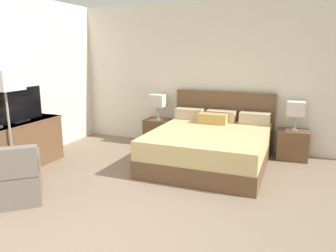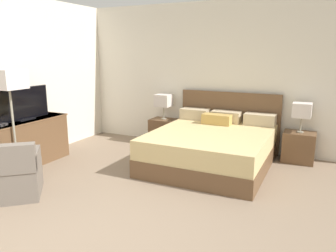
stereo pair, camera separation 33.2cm
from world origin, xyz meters
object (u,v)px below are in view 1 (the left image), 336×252
Objects in this scene: nightstand_right at (293,145)px; floor_lamp at (5,86)px; dresser at (22,144)px; armchair_by_window at (11,180)px; table_lamp_left at (158,101)px; bed at (210,145)px; tv at (17,106)px; table_lamp_right at (296,109)px; nightstand_left at (158,132)px.

nightstand_right is 0.32× the size of floor_lamp.
armchair_by_window is at bearing -50.78° from dresser.
dresser is 1.30m from armchair_by_window.
armchair_by_window is 1.33m from floor_lamp.
floor_lamp is (-1.18, -2.57, 0.48)m from table_lamp_left.
table_lamp_left is at bearing 179.97° from nightstand_right.
table_lamp_left is at bearing 148.77° from bed.
bed is 3.14m from tv.
nightstand_right is 1.03× the size of table_lamp_right.
bed reaches higher than table_lamp_left.
nightstand_left is 1.00× the size of nightstand_right.
nightstand_left is 0.53× the size of tv.
nightstand_right is at bearing 27.29° from dresser.
armchair_by_window is 0.60× the size of floor_lamp.
nightstand_right is (1.29, 0.78, -0.06)m from bed.
nightstand_left is 2.68m from tv.
tv is 1.47m from armchair_by_window.
floor_lamp is at bearing -57.52° from tv.
nightstand_left is 0.64m from table_lamp_left.
bed reaches higher than nightstand_left.
table_lamp_left is 0.52× the size of armchair_by_window.
armchair_by_window is (-0.66, -3.09, -0.61)m from table_lamp_left.
table_lamp_right is (-0.00, 0.00, 0.64)m from nightstand_right.
bed is 4.21× the size of table_lamp_left.
nightstand_left is at bearing 148.81° from bed.
bed is 1.61m from table_lamp_left.
bed is 1.32× the size of floor_lamp.
tv is (0.00, -0.02, 0.63)m from dresser.
nightstand_right is 2.65m from table_lamp_left.
floor_lamp is (-3.76, -2.56, 1.12)m from nightstand_right.
nightstand_right is at bearing 43.79° from armchair_by_window.
bed reaches higher than table_lamp_right.
table_lamp_left is (-2.57, 0.00, 0.64)m from nightstand_right.
floor_lamp is at bearing -144.12° from bed.
armchair_by_window is at bearing -101.97° from nightstand_left.
table_lamp_left is at bearing 65.21° from floor_lamp.
table_lamp_right is at bearing 34.34° from floor_lamp.
armchair_by_window is at bearing -136.20° from table_lamp_right.
tv is at bearing -152.42° from table_lamp_right.
table_lamp_left is (-1.28, 0.78, 0.58)m from bed.
tv reaches higher than table_lamp_right.
nightstand_left is 0.54× the size of armchair_by_window.
table_lamp_left is 0.31× the size of floor_lamp.
dresser is at bearing -154.61° from bed.
bed is 3.23m from floor_lamp.
tv is at bearing -154.20° from bed.
bed is at bearing 25.39° from dresser.
armchair_by_window is at bearing -129.97° from bed.
tv reaches higher than nightstand_left.
bed is at bearing 50.03° from armchair_by_window.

